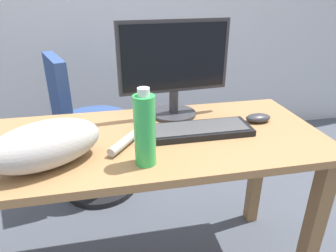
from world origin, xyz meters
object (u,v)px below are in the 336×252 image
at_px(keyboard, 196,130).
at_px(cat, 38,145).
at_px(computer_mouse, 258,118).
at_px(monitor, 174,66).
at_px(water_bottle, 145,130).
at_px(office_chair, 88,137).

bearing_deg(keyboard, cat, -165.68).
height_order(keyboard, computer_mouse, computer_mouse).
xyz_separation_m(monitor, water_bottle, (-0.18, -0.38, -0.11)).
bearing_deg(office_chair, computer_mouse, -41.23).
xyz_separation_m(monitor, computer_mouse, (0.34, -0.14, -0.21)).
relative_size(cat, water_bottle, 2.19).
xyz_separation_m(office_chair, keyboard, (0.48, -0.73, 0.35)).
xyz_separation_m(office_chair, water_bottle, (0.25, -0.91, 0.45)).
bearing_deg(cat, monitor, 33.81).
height_order(monitor, keyboard, monitor).
bearing_deg(cat, office_chair, 84.84).
relative_size(office_chair, computer_mouse, 8.36).
xyz_separation_m(keyboard, cat, (-0.56, -0.14, 0.07)).
xyz_separation_m(keyboard, computer_mouse, (0.29, 0.06, 0.00)).
bearing_deg(computer_mouse, office_chair, 138.77).
xyz_separation_m(cat, computer_mouse, (0.85, 0.20, -0.06)).
bearing_deg(cat, water_bottle, -6.91).
bearing_deg(monitor, office_chair, 129.07).
bearing_deg(water_bottle, keyboard, 39.01).
bearing_deg(computer_mouse, keyboard, -169.33).
relative_size(keyboard, computer_mouse, 4.00).
bearing_deg(computer_mouse, cat, -166.92).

